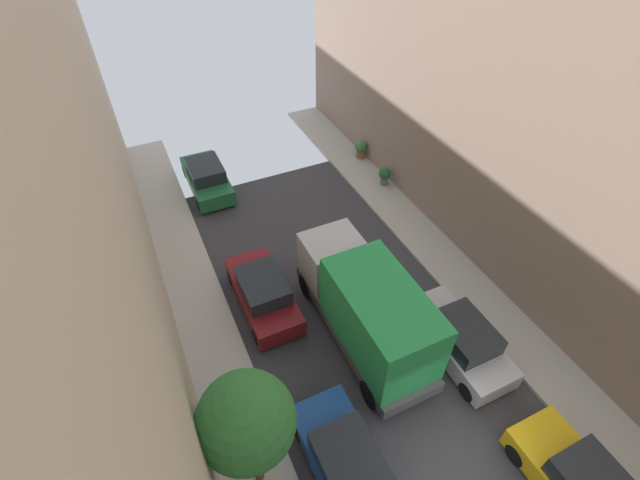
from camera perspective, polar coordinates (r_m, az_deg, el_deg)
name	(u,v)px	position (r m, az deg, el deg)	size (l,w,h in m)	color
ground	(447,469)	(14.79, 16.05, -26.50)	(32.00, 32.00, 0.00)	#38383D
sidewalk_right	(574,398)	(17.19, 29.90, -17.26)	(2.00, 44.00, 0.15)	#B7B2A8
parked_car_left_2	(347,465)	(13.62, 3.56, -27.00)	(1.78, 4.20, 1.57)	#194799
parked_car_left_3	(263,293)	(16.89, -7.35, -6.77)	(1.78, 4.20, 1.57)	maroon
parked_car_left_4	(207,178)	(23.10, -14.40, 7.80)	(1.78, 4.20, 1.57)	#1E6638
parked_car_right_2	(460,339)	(16.22, 17.61, -12.11)	(1.78, 4.20, 1.57)	silver
delivery_truck	(366,307)	(15.04, 6.02, -8.61)	(2.26, 6.60, 3.38)	#4C4C51
street_tree_0	(246,422)	(11.08, -9.52, -22.10)	(2.36, 2.36, 4.60)	brown
potted_plant_0	(385,175)	(22.86, 8.35, 8.28)	(0.62, 0.62, 0.94)	slate
potted_plant_2	(361,149)	(24.85, 5.29, 11.65)	(0.61, 0.61, 1.00)	brown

